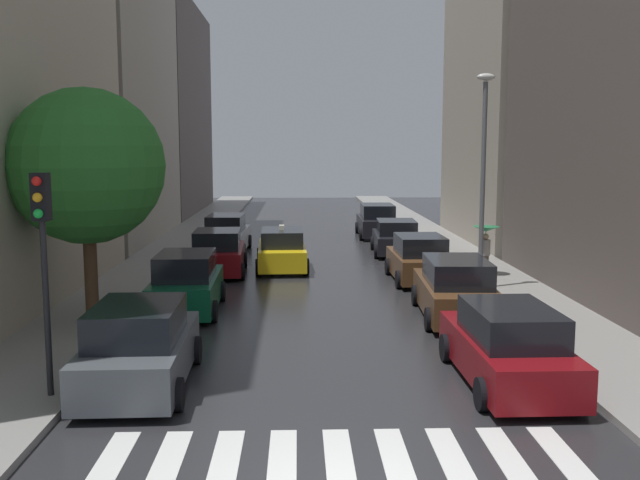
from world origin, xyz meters
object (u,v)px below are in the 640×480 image
object	(u,v)px
parked_car_right_nearest	(508,347)
traffic_light_left_corner	(42,235)
parked_car_left_nearest	(140,348)
parked_car_right_fourth	(396,238)
parked_car_left_third	(218,254)
parked_car_right_third	(419,260)
pedestrian_foreground	(486,240)
taxi_midroad	(282,250)
parked_car_left_fourth	(226,235)
parked_car_left_second	(187,284)
parked_car_right_fifth	(377,222)
parked_car_right_second	(456,290)
street_tree_left	(86,167)
lamp_post_right	(483,167)

from	to	relation	value
parked_car_right_nearest	traffic_light_left_corner	distance (m)	9.54
parked_car_left_nearest	traffic_light_left_corner	xyz separation A→B (m)	(-1.55, -0.87, 2.46)
parked_car_left_nearest	parked_car_right_fourth	world-z (taller)	parked_car_left_nearest
parked_car_left_third	parked_car_right_third	size ratio (longest dim) A/B	1.01
traffic_light_left_corner	pedestrian_foreground	bearing A→B (deg)	47.04
parked_car_right_third	taxi_midroad	distance (m)	5.87
parked_car_left_fourth	parked_car_right_third	world-z (taller)	parked_car_left_fourth
parked_car_left_second	parked_car_right_fifth	xyz separation A→B (m)	(7.70, 17.75, 0.00)
parked_car_left_second	parked_car_left_third	bearing A→B (deg)	-3.21
parked_car_right_second	parked_car_left_third	bearing A→B (deg)	48.84
taxi_midroad	parked_car_right_nearest	bearing A→B (deg)	-162.70
parked_car_right_fourth	taxi_midroad	size ratio (longest dim) A/B	0.90
parked_car_left_second	parked_car_left_nearest	bearing A→B (deg)	179.36
parked_car_left_third	parked_car_right_fourth	world-z (taller)	parked_car_left_third
parked_car_left_nearest	parked_car_right_second	bearing A→B (deg)	-55.00
parked_car_left_nearest	parked_car_left_third	world-z (taller)	parked_car_left_nearest
parked_car_right_nearest	parked_car_right_third	size ratio (longest dim) A/B	1.14
parked_car_right_fifth	parked_car_left_third	bearing A→B (deg)	147.36
parked_car_right_nearest	parked_car_right_fourth	xyz separation A→B (m)	(0.16, 18.12, -0.04)
parked_car_left_third	taxi_midroad	distance (m)	2.72
traffic_light_left_corner	street_tree_left	bearing A→B (deg)	98.42
parked_car_left_second	parked_car_left_fourth	distance (m)	12.07
parked_car_right_nearest	pedestrian_foreground	distance (m)	12.19
parked_car_left_fourth	lamp_post_right	xyz separation A→B (m)	(9.54, -9.48, 3.44)
parked_car_left_second	parked_car_right_nearest	xyz separation A→B (m)	(7.70, -6.78, -0.05)
parked_car_right_third	traffic_light_left_corner	size ratio (longest dim) A/B	0.96
street_tree_left	traffic_light_left_corner	size ratio (longest dim) A/B	1.48
parked_car_right_nearest	parked_car_right_fifth	distance (m)	24.53
street_tree_left	lamp_post_right	size ratio (longest dim) A/B	0.89
parked_car_left_nearest	pedestrian_foreground	bearing A→B (deg)	-42.33
parked_car_right_fourth	parked_car_right_fifth	size ratio (longest dim) A/B	0.88
parked_car_right_fourth	parked_car_right_second	bearing A→B (deg)	-177.29
parked_car_left_third	parked_car_right_second	distance (m)	10.66
parked_car_right_fourth	parked_car_right_fifth	distance (m)	6.42
parked_car_right_third	street_tree_left	world-z (taller)	street_tree_left
parked_car_right_third	parked_car_right_second	bearing A→B (deg)	-179.64
parked_car_right_second	parked_car_right_fifth	xyz separation A→B (m)	(-0.20, 18.74, 0.02)
parked_car_right_nearest	parked_car_right_fifth	bearing A→B (deg)	-0.75
parked_car_left_third	parked_car_right_fourth	bearing A→B (deg)	-59.40
pedestrian_foreground	street_tree_left	xyz separation A→B (m)	(-12.72, -6.66, 2.91)
parked_car_right_third	traffic_light_left_corner	xyz separation A→B (m)	(-9.26, -12.26, 2.49)
parked_car_left_third	parked_car_right_third	world-z (taller)	parked_car_left_third
parked_car_left_second	parked_car_right_third	xyz separation A→B (m)	(7.79, 4.65, -0.04)
parked_car_right_second	parked_car_right_fourth	bearing A→B (deg)	2.92
parked_car_right_third	traffic_light_left_corner	world-z (taller)	traffic_light_left_corner
parked_car_right_third	taxi_midroad	bearing A→B (deg)	59.85
parked_car_right_nearest	street_tree_left	distance (m)	11.90
parked_car_left_nearest	parked_car_right_second	distance (m)	9.70
parked_car_right_fifth	taxi_midroad	world-z (taller)	parked_car_right_fifth
parked_car_left_third	traffic_light_left_corner	bearing A→B (deg)	170.89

